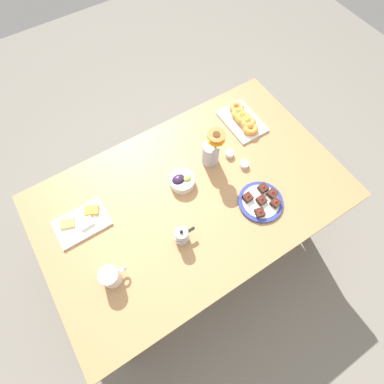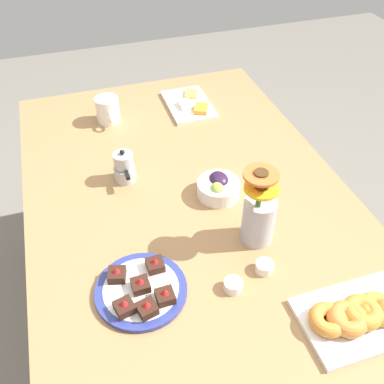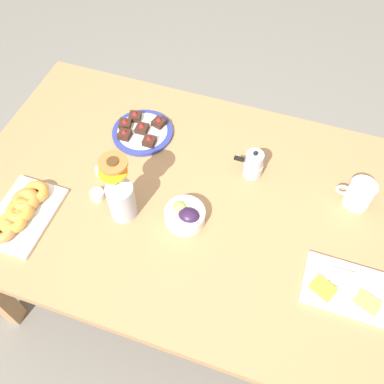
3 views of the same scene
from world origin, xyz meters
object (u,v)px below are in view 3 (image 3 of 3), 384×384
(dining_table, at_px, (192,212))
(moka_pot, at_px, (253,164))
(grape_bowl, at_px, (185,215))
(jam_cup_berry, at_px, (102,171))
(flower_vase, at_px, (121,197))
(coffee_mug, at_px, (359,194))
(jam_cup_honey, at_px, (97,195))
(croissant_platter, at_px, (21,212))
(cheese_platter, at_px, (346,288))
(dessert_plate, at_px, (142,131))

(dining_table, distance_m, moka_pot, 0.28)
(moka_pot, bearing_deg, grape_bowl, 58.67)
(jam_cup_berry, bearing_deg, flower_vase, 138.36)
(grape_bowl, bearing_deg, coffee_mug, -154.11)
(coffee_mug, distance_m, jam_cup_honey, 0.89)
(jam_cup_berry, bearing_deg, moka_pot, -160.85)
(jam_cup_berry, bearing_deg, coffee_mug, -169.11)
(croissant_platter, distance_m, jam_cup_berry, 0.31)
(jam_cup_berry, xyz_separation_m, flower_vase, (-0.14, 0.12, 0.07))
(cheese_platter, bearing_deg, grape_bowl, -7.91)
(croissant_platter, height_order, jam_cup_berry, croissant_platter)
(dessert_plate, bearing_deg, coffee_mug, 176.04)
(jam_cup_honey, xyz_separation_m, moka_pot, (-0.48, -0.28, 0.03))
(coffee_mug, xyz_separation_m, grape_bowl, (0.53, 0.26, -0.02))
(dessert_plate, xyz_separation_m, moka_pot, (-0.45, 0.05, 0.04))
(dining_table, height_order, flower_vase, flower_vase)
(croissant_platter, bearing_deg, cheese_platter, -175.30)
(jam_cup_berry, height_order, moka_pot, moka_pot)
(cheese_platter, distance_m, flower_vase, 0.75)
(grape_bowl, height_order, dessert_plate, grape_bowl)
(cheese_platter, bearing_deg, croissant_platter, 4.70)
(flower_vase, bearing_deg, moka_pot, -140.73)
(grape_bowl, bearing_deg, cheese_platter, 172.09)
(cheese_platter, bearing_deg, dessert_plate, -25.15)
(coffee_mug, bearing_deg, cheese_platter, 91.66)
(grape_bowl, relative_size, cheese_platter, 0.52)
(jam_cup_berry, bearing_deg, dessert_plate, -104.77)
(dining_table, distance_m, grape_bowl, 0.15)
(grape_bowl, relative_size, jam_cup_berry, 2.80)
(dessert_plate, bearing_deg, jam_cup_honey, 84.65)
(dining_table, xyz_separation_m, flower_vase, (0.20, 0.13, 0.17))
(flower_vase, bearing_deg, croissant_platter, 21.64)
(moka_pot, bearing_deg, coffee_mug, 178.77)
(cheese_platter, relative_size, moka_pot, 2.18)
(flower_vase, bearing_deg, dining_table, -147.91)
(jam_cup_berry, distance_m, moka_pot, 0.54)
(dining_table, distance_m, flower_vase, 0.29)
(jam_cup_berry, relative_size, moka_pot, 0.40)
(flower_vase, distance_m, moka_pot, 0.48)
(dining_table, height_order, coffee_mug, coffee_mug)
(cheese_platter, bearing_deg, coffee_mug, -88.34)
(grape_bowl, height_order, croissant_platter, grape_bowl)
(grape_bowl, bearing_deg, flower_vase, 10.00)
(jam_cup_honey, relative_size, moka_pot, 0.40)
(coffee_mug, height_order, moka_pot, moka_pot)
(dining_table, xyz_separation_m, grape_bowl, (-0.01, 0.09, 0.12))
(dining_table, height_order, jam_cup_honey, jam_cup_honey)
(croissant_platter, height_order, moka_pot, moka_pot)
(croissant_platter, distance_m, flower_vase, 0.35)
(dining_table, bearing_deg, jam_cup_honey, 17.87)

